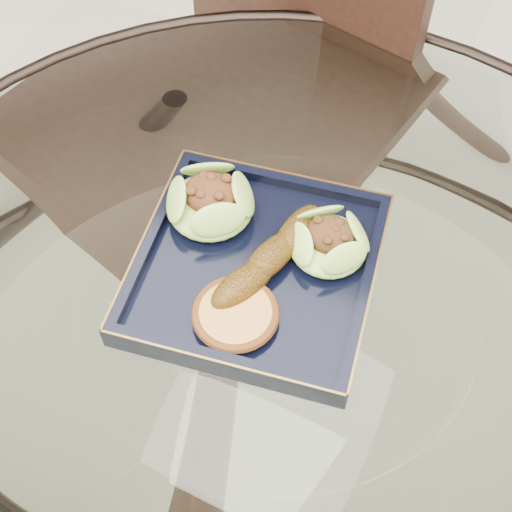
% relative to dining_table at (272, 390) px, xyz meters
% --- Properties ---
extents(ground, '(4.00, 4.00, 0.00)m').
position_rel_dining_table_xyz_m(ground, '(0.00, 0.00, -0.60)').
color(ground, beige).
rests_on(ground, ground).
extents(dining_table, '(1.13, 1.13, 0.77)m').
position_rel_dining_table_xyz_m(dining_table, '(0.00, 0.00, 0.00)').
color(dining_table, white).
rests_on(dining_table, ground).
extents(dining_chair, '(0.53, 0.53, 1.03)m').
position_rel_dining_table_xyz_m(dining_chair, '(-0.23, 0.43, -0.02)').
color(dining_chair, black).
rests_on(dining_chair, ground).
extents(navy_plate, '(0.31, 0.31, 0.02)m').
position_rel_dining_table_xyz_m(navy_plate, '(-0.05, 0.06, 0.17)').
color(navy_plate, black).
rests_on(navy_plate, dining_table).
extents(lettuce_wrap_left, '(0.12, 0.12, 0.04)m').
position_rel_dining_table_xyz_m(lettuce_wrap_left, '(-0.13, 0.10, 0.20)').
color(lettuce_wrap_left, '#60942B').
rests_on(lettuce_wrap_left, navy_plate).
extents(lettuce_wrap_right, '(0.12, 0.12, 0.03)m').
position_rel_dining_table_xyz_m(lettuce_wrap_right, '(0.02, 0.11, 0.20)').
color(lettuce_wrap_right, '#6DA42F').
rests_on(lettuce_wrap_right, navy_plate).
extents(roasted_plantain, '(0.08, 0.18, 0.03)m').
position_rel_dining_table_xyz_m(roasted_plantain, '(-0.04, 0.06, 0.20)').
color(roasted_plantain, '#563509').
rests_on(roasted_plantain, navy_plate).
extents(crumb_patty, '(0.10, 0.10, 0.02)m').
position_rel_dining_table_xyz_m(crumb_patty, '(-0.04, -0.02, 0.19)').
color(crumb_patty, gold).
rests_on(crumb_patty, navy_plate).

